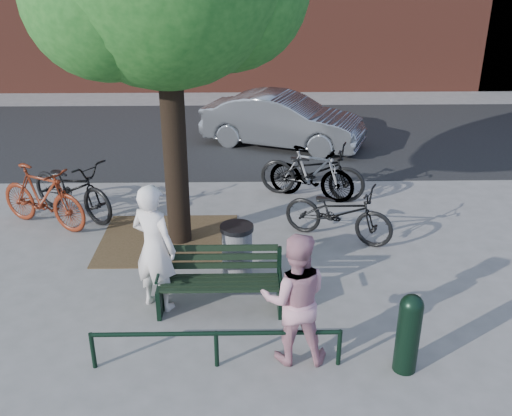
{
  "coord_description": "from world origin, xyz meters",
  "views": [
    {
      "loc": [
        0.38,
        -6.84,
        4.65
      ],
      "look_at": [
        0.52,
        1.0,
        1.15
      ],
      "focal_mm": 40.0,
      "sensor_mm": 36.0,
      "label": 1
    }
  ],
  "objects_px": {
    "person_left": "(154,248)",
    "litter_bin": "(237,256)",
    "park_bench": "(220,278)",
    "bicycle_c": "(338,212)",
    "parked_car": "(283,120)",
    "person_right": "(295,299)",
    "bollard": "(409,331)"
  },
  "relations": [
    {
      "from": "person_right",
      "to": "parked_car",
      "type": "bearing_deg",
      "value": -91.34
    },
    {
      "from": "litter_bin",
      "to": "bicycle_c",
      "type": "relative_size",
      "value": 0.52
    },
    {
      "from": "person_right",
      "to": "litter_bin",
      "type": "relative_size",
      "value": 1.7
    },
    {
      "from": "park_bench",
      "to": "parked_car",
      "type": "xyz_separation_m",
      "value": [
        1.34,
        7.52,
        0.21
      ]
    },
    {
      "from": "litter_bin",
      "to": "parked_car",
      "type": "relative_size",
      "value": 0.24
    },
    {
      "from": "litter_bin",
      "to": "person_right",
      "type": "bearing_deg",
      "value": -67.35
    },
    {
      "from": "person_left",
      "to": "parked_car",
      "type": "bearing_deg",
      "value": -76.9
    },
    {
      "from": "bollard",
      "to": "parked_car",
      "type": "height_order",
      "value": "parked_car"
    },
    {
      "from": "person_left",
      "to": "bicycle_c",
      "type": "height_order",
      "value": "person_left"
    },
    {
      "from": "park_bench",
      "to": "litter_bin",
      "type": "height_order",
      "value": "litter_bin"
    },
    {
      "from": "person_right",
      "to": "bollard",
      "type": "height_order",
      "value": "person_right"
    },
    {
      "from": "park_bench",
      "to": "person_right",
      "type": "xyz_separation_m",
      "value": [
        0.95,
        -1.13,
        0.38
      ]
    },
    {
      "from": "park_bench",
      "to": "person_right",
      "type": "height_order",
      "value": "person_right"
    },
    {
      "from": "parked_car",
      "to": "person_left",
      "type": "bearing_deg",
      "value": -174.93
    },
    {
      "from": "person_right",
      "to": "parked_car",
      "type": "distance_m",
      "value": 8.66
    },
    {
      "from": "person_right",
      "to": "bicycle_c",
      "type": "height_order",
      "value": "person_right"
    },
    {
      "from": "park_bench",
      "to": "bicycle_c",
      "type": "bearing_deg",
      "value": 46.84
    },
    {
      "from": "person_left",
      "to": "bollard",
      "type": "relative_size",
      "value": 1.78
    },
    {
      "from": "person_right",
      "to": "bicycle_c",
      "type": "xyz_separation_m",
      "value": [
        1.04,
        3.25,
        -0.34
      ]
    },
    {
      "from": "person_left",
      "to": "bollard",
      "type": "distance_m",
      "value": 3.53
    },
    {
      "from": "person_right",
      "to": "bicycle_c",
      "type": "bearing_deg",
      "value": -106.49
    },
    {
      "from": "park_bench",
      "to": "bicycle_c",
      "type": "distance_m",
      "value": 2.91
    },
    {
      "from": "bollard",
      "to": "litter_bin",
      "type": "distance_m",
      "value": 2.84
    },
    {
      "from": "person_left",
      "to": "bicycle_c",
      "type": "bearing_deg",
      "value": -114.8
    },
    {
      "from": "person_right",
      "to": "litter_bin",
      "type": "bearing_deg",
      "value": -66.1
    },
    {
      "from": "person_right",
      "to": "bicycle_c",
      "type": "distance_m",
      "value": 3.43
    },
    {
      "from": "bollard",
      "to": "parked_car",
      "type": "relative_size",
      "value": 0.25
    },
    {
      "from": "bollard",
      "to": "bicycle_c",
      "type": "height_order",
      "value": "bollard"
    },
    {
      "from": "person_left",
      "to": "litter_bin",
      "type": "height_order",
      "value": "person_left"
    },
    {
      "from": "person_left",
      "to": "litter_bin",
      "type": "relative_size",
      "value": 1.85
    },
    {
      "from": "person_left",
      "to": "parked_car",
      "type": "distance_m",
      "value": 7.79
    },
    {
      "from": "person_left",
      "to": "bicycle_c",
      "type": "relative_size",
      "value": 0.95
    }
  ]
}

